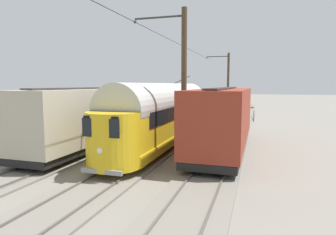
{
  "coord_description": "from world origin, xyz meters",
  "views": [
    {
      "loc": [
        -6.3,
        23.62,
        4.2
      ],
      "look_at": [
        -0.27,
        4.27,
        1.93
      ],
      "focal_mm": 31.33,
      "sensor_mm": 36.0,
      "label": 1
    }
  ],
  "objects": [
    {
      "name": "ground_plane",
      "position": [
        0.0,
        0.0,
        0.0
      ],
      "size": [
        220.0,
        220.0,
        0.0
      ],
      "primitive_type": "plane",
      "color": "gray"
    },
    {
      "name": "track_streetcar_siding",
      "position": [
        -4.18,
        -0.31,
        0.05
      ],
      "size": [
        2.8,
        80.0,
        0.18
      ],
      "color": "slate",
      "rests_on": "ground"
    },
    {
      "name": "track_adjacent_siding",
      "position": [
        0.0,
        -0.31,
        0.05
      ],
      "size": [
        2.8,
        80.0,
        0.18
      ],
      "color": "slate",
      "rests_on": "ground"
    },
    {
      "name": "track_third_siding",
      "position": [
        4.18,
        -0.31,
        0.05
      ],
      "size": [
        2.8,
        80.0,
        0.18
      ],
      "color": "slate",
      "rests_on": "ground"
    },
    {
      "name": "vintage_streetcar",
      "position": [
        0.0,
        3.99,
        2.26
      ],
      "size": [
        2.65,
        18.06,
        4.87
      ],
      "color": "gold",
      "rests_on": "ground"
    },
    {
      "name": "boxcar_adjacent",
      "position": [
        4.18,
        7.07,
        2.16
      ],
      "size": [
        2.96,
        11.96,
        3.85
      ],
      "color": "#B2A893",
      "rests_on": "ground"
    },
    {
      "name": "boxcar_far_siding",
      "position": [
        -4.17,
        5.15,
        2.16
      ],
      "size": [
        2.96,
        12.2,
        3.85
      ],
      "color": "maroon",
      "rests_on": "ground"
    },
    {
      "name": "catenary_pole_foreground",
      "position": [
        -2.57,
        -12.51,
        4.16
      ],
      "size": [
        2.86,
        0.28,
        7.99
      ],
      "color": "#423323",
      "rests_on": "ground"
    },
    {
      "name": "catenary_pole_mid_near",
      "position": [
        -2.57,
        9.18,
        4.16
      ],
      "size": [
        2.86,
        0.28,
        7.99
      ],
      "color": "#423323",
      "rests_on": "ground"
    },
    {
      "name": "overhead_wire_run",
      "position": [
        -0.05,
        8.43,
        7.44
      ],
      "size": [
        2.65,
        47.38,
        0.18
      ],
      "color": "black",
      "rests_on": "ground"
    },
    {
      "name": "switch_stand",
      "position": [
        -5.76,
        -11.07,
        0.7
      ],
      "size": [
        0.5,
        0.3,
        1.24
      ],
      "color": "black",
      "rests_on": "ground"
    }
  ]
}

